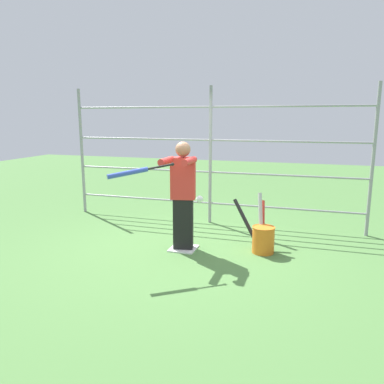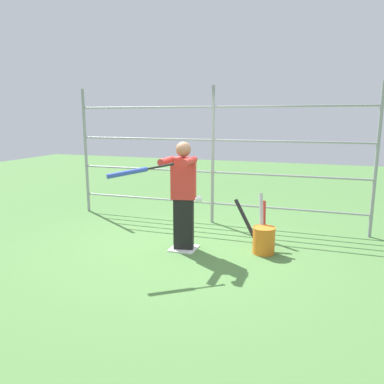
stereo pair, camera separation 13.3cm
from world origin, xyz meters
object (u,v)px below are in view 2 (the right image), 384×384
Objects in this scene: baseball_bat_swinging at (133,172)px; bat_bucket at (263,237)px; softball_in_flight at (199,199)px; batter at (183,193)px.

baseball_bat_swinging is 2.20m from bat_bucket.
bat_bucket is (-0.77, -0.79, -0.70)m from softball_in_flight.
batter is 2.30× the size of baseball_bat_swinging.
softball_in_flight is at bearing 128.87° from batter.
softball_in_flight is at bearing -161.62° from baseball_bat_swinging.
bat_bucket is (-1.18, -0.27, -0.67)m from batter.
batter is 1.39m from bat_bucket.
bat_bucket is at bearing -134.15° from softball_in_flight.
softball_in_flight reaches higher than bat_bucket.
batter reaches higher than baseball_bat_swinging.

